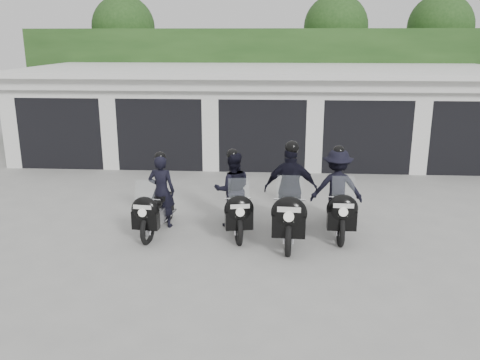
# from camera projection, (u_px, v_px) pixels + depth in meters

# --- Properties ---
(ground) EXTENTS (80.00, 80.00, 0.00)m
(ground) POSITION_uv_depth(u_px,v_px,m) (255.00, 241.00, 10.23)
(ground) COLOR gray
(ground) RESTS_ON ground
(garage_block) EXTENTS (16.40, 6.80, 2.96)m
(garage_block) POSITION_uv_depth(u_px,v_px,m) (264.00, 113.00, 17.58)
(garage_block) COLOR silver
(garage_block) RESTS_ON ground
(background_vegetation) EXTENTS (20.00, 3.90, 5.80)m
(background_vegetation) POSITION_uv_depth(u_px,v_px,m) (275.00, 66.00, 21.86)
(background_vegetation) COLOR #1D3C16
(background_vegetation) RESTS_ON ground
(police_bike_a) EXTENTS (0.72, 1.96, 1.71)m
(police_bike_a) POSITION_uv_depth(u_px,v_px,m) (158.00, 200.00, 10.60)
(police_bike_a) COLOR black
(police_bike_a) RESTS_ON ground
(police_bike_b) EXTENTS (0.98, 2.01, 1.77)m
(police_bike_b) POSITION_uv_depth(u_px,v_px,m) (234.00, 196.00, 10.67)
(police_bike_b) COLOR black
(police_bike_b) RESTS_ON ground
(police_bike_c) EXTENTS (1.13, 2.32, 2.02)m
(police_bike_c) POSITION_uv_depth(u_px,v_px,m) (290.00, 196.00, 10.28)
(police_bike_c) COLOR black
(police_bike_c) RESTS_ON ground
(police_bike_d) EXTENTS (1.11, 2.12, 1.84)m
(police_bike_d) POSITION_uv_depth(u_px,v_px,m) (337.00, 194.00, 10.66)
(police_bike_d) COLOR black
(police_bike_d) RESTS_ON ground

